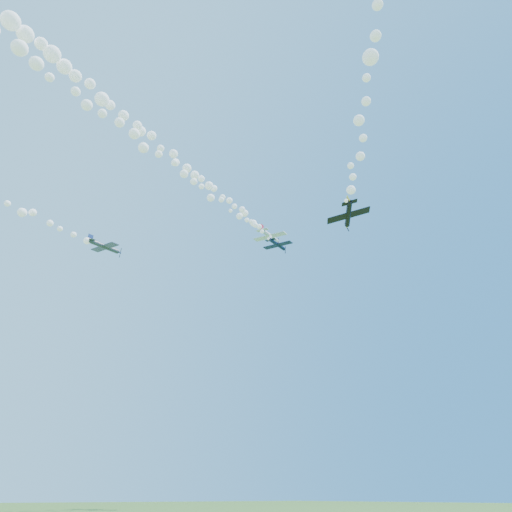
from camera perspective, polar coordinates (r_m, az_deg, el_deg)
ground at (r=81.11m, az=-4.79°, el=-30.73°), size 260.00×260.00×0.00m
plane_white at (r=97.57m, az=1.86°, el=2.70°), size 7.79×8.22×2.11m
smoke_trail_white at (r=74.28m, az=-14.74°, el=15.74°), size 68.36×27.04×3.26m
plane_navy at (r=92.89m, az=2.91°, el=1.52°), size 6.56×6.93×1.77m
smoke_trail_navy at (r=69.09m, az=-16.85°, el=15.61°), size 74.39×25.67×2.63m
plane_grey at (r=89.60m, az=-19.54°, el=1.20°), size 7.65×8.03×2.08m
plane_black at (r=66.74m, az=12.21°, el=5.41°), size 5.92×5.66×2.53m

